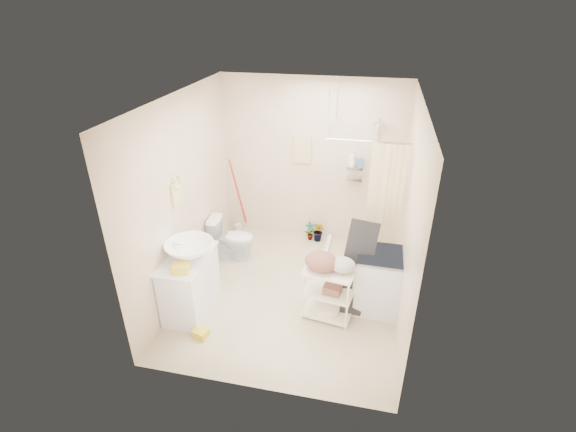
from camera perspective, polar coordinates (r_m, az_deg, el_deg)
name	(u,v)px	position (r m, az deg, el deg)	size (l,w,h in m)	color
floor	(290,293)	(5.77, 0.29, -10.46)	(3.20, 3.20, 0.00)	#C5B893
ceiling	(291,99)	(4.64, 0.36, 15.66)	(2.80, 3.20, 0.04)	silver
wall_back	(312,163)	(6.52, 3.27, 7.32)	(2.80, 0.04, 2.60)	beige
wall_front	(253,287)	(3.75, -4.83, -9.60)	(2.80, 0.04, 2.60)	beige
wall_left	(184,197)	(5.51, -14.09, 2.51)	(0.04, 3.20, 2.60)	beige
wall_right	(409,219)	(5.01, 16.19, -0.42)	(0.04, 3.20, 2.60)	beige
vanity	(190,284)	(5.42, -13.26, -9.01)	(0.50, 0.89, 0.79)	silver
sink	(190,250)	(5.15, -13.32, -4.54)	(0.59, 0.59, 0.20)	white
counter_basket	(181,268)	(4.93, -14.41, -6.91)	(0.19, 0.14, 0.10)	gold
floor_basket	(200,332)	(5.21, -11.92, -15.28)	(0.25, 0.19, 0.14)	gold
toilet	(232,238)	(6.36, -7.64, -3.04)	(0.38, 0.67, 0.68)	silver
mop	(236,196)	(6.94, -7.12, 2.79)	(0.13, 0.13, 1.34)	red
potted_plant_a	(310,231)	(6.87, 3.01, -2.08)	(0.17, 0.11, 0.32)	brown
potted_plant_b	(319,232)	(6.82, 4.21, -2.14)	(0.20, 0.16, 0.36)	#9B5633
hanging_towel	(302,150)	(6.46, 1.96, 9.03)	(0.28, 0.03, 0.42)	beige
towel_ring	(176,192)	(5.27, -15.02, 3.24)	(0.04, 0.22, 0.34)	#E8D682
tp_holder	(193,235)	(5.79, -12.88, -2.51)	(0.08, 0.12, 0.14)	white
shower	(364,197)	(6.04, 10.33, 2.60)	(1.10, 1.10, 2.10)	white
shampoo_bottle_a	(352,159)	(6.32, 8.74, 7.76)	(0.09, 0.10, 0.25)	white
shampoo_bottle_b	(360,161)	(6.35, 9.86, 7.38)	(0.08, 0.08, 0.17)	#4A64AE
washing_machine	(378,281)	(5.44, 12.21, -8.65)	(0.55, 0.57, 0.80)	silver
laundry_rack	(328,289)	(5.19, 5.53, -9.92)	(0.60, 0.35, 0.83)	#F2EDCD
ironing_board	(356,268)	(5.22, 9.29, -7.01)	(0.35, 0.10, 1.25)	black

